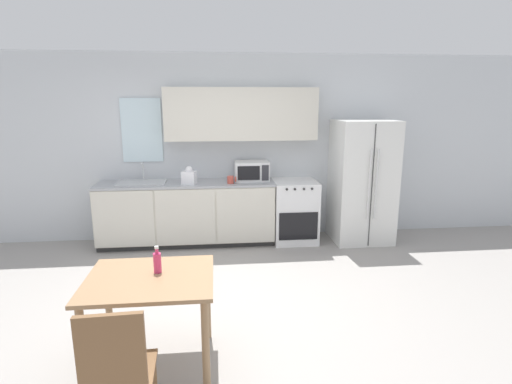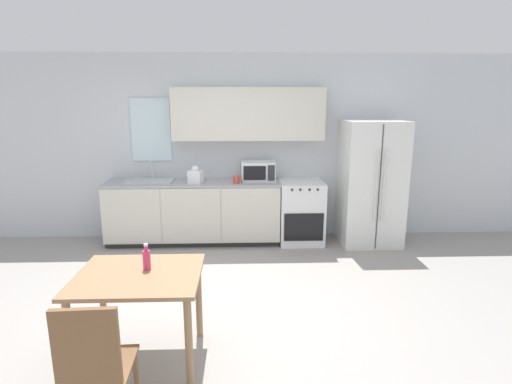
# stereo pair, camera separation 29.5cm
# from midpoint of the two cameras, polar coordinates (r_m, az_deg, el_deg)

# --- Properties ---
(ground_plane) EXTENTS (12.00, 12.00, 0.00)m
(ground_plane) POSITION_cam_midpoint_polar(r_m,az_deg,el_deg) (4.27, -3.47, -15.61)
(ground_plane) COLOR gray
(wall_back) EXTENTS (12.00, 0.38, 2.70)m
(wall_back) POSITION_cam_midpoint_polar(r_m,az_deg,el_deg) (5.92, -2.53, 7.27)
(wall_back) COLOR silver
(wall_back) RESTS_ON ground_plane
(kitchen_counter) EXTENTS (2.50, 0.61, 0.91)m
(kitchen_counter) POSITION_cam_midpoint_polar(r_m,az_deg,el_deg) (5.85, -7.45, -2.84)
(kitchen_counter) COLOR #333333
(kitchen_counter) RESTS_ON ground_plane
(oven_range) EXTENTS (0.63, 0.65, 0.90)m
(oven_range) POSITION_cam_midpoint_polar(r_m,az_deg,el_deg) (5.89, 7.84, -2.82)
(oven_range) COLOR white
(oven_range) RESTS_ON ground_plane
(refrigerator) EXTENTS (0.83, 0.78, 1.77)m
(refrigerator) POSITION_cam_midpoint_polar(r_m,az_deg,el_deg) (5.99, 17.41, 1.23)
(refrigerator) COLOR silver
(refrigerator) RESTS_ON ground_plane
(kitchen_sink) EXTENTS (0.66, 0.45, 0.28)m
(kitchen_sink) POSITION_cam_midpoint_polar(r_m,az_deg,el_deg) (5.84, -13.58, 1.58)
(kitchen_sink) COLOR #B7BABC
(kitchen_sink) RESTS_ON kitchen_counter
(microwave) EXTENTS (0.49, 0.38, 0.27)m
(microwave) POSITION_cam_midpoint_polar(r_m,az_deg,el_deg) (5.78, 1.79, 3.05)
(microwave) COLOR silver
(microwave) RESTS_ON kitchen_counter
(coffee_mug) EXTENTS (0.13, 0.09, 0.10)m
(coffee_mug) POSITION_cam_midpoint_polar(r_m,az_deg,el_deg) (5.57, -1.24, 1.80)
(coffee_mug) COLOR #BF4C3F
(coffee_mug) RESTS_ON kitchen_counter
(grocery_bag_0) EXTENTS (0.21, 0.19, 0.25)m
(grocery_bag_0) POSITION_cam_midpoint_polar(r_m,az_deg,el_deg) (5.61, -7.17, 2.34)
(grocery_bag_0) COLOR white
(grocery_bag_0) RESTS_ON kitchen_counter
(dining_table) EXTENTS (0.95, 0.79, 0.75)m
(dining_table) POSITION_cam_midpoint_polar(r_m,az_deg,el_deg) (3.25, -13.80, -13.26)
(dining_table) COLOR #997551
(dining_table) RESTS_ON ground_plane
(dining_chair_near) EXTENTS (0.42, 0.42, 0.93)m
(dining_chair_near) POSITION_cam_midpoint_polar(r_m,az_deg,el_deg) (2.67, -19.08, -22.09)
(dining_chair_near) COLOR brown
(dining_chair_near) RESTS_ON ground_plane
(drink_bottle) EXTENTS (0.06, 0.06, 0.21)m
(drink_bottle) POSITION_cam_midpoint_polar(r_m,az_deg,el_deg) (3.23, -12.83, -9.36)
(drink_bottle) COLOR #DB386B
(drink_bottle) RESTS_ON dining_table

